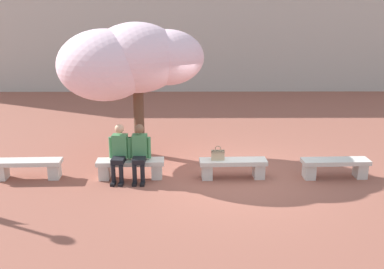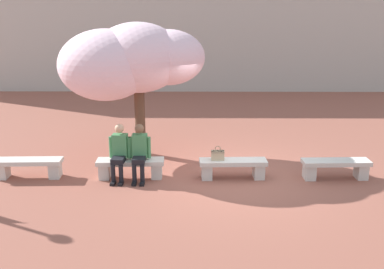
# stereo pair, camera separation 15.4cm
# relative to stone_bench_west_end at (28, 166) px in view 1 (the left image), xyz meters

# --- Properties ---
(ground_plane) EXTENTS (100.00, 100.00, 0.00)m
(ground_plane) POSITION_rel_stone_bench_west_end_xyz_m (4.76, 0.00, -0.29)
(ground_plane) COLOR #8E5142
(building_facade) EXTENTS (28.00, 4.00, 7.45)m
(building_facade) POSITION_rel_stone_bench_west_end_xyz_m (4.76, 12.87, 3.43)
(building_facade) COLOR #B7B2A8
(building_facade) RESTS_ON ground
(stone_bench_west_end) EXTENTS (1.57, 0.48, 0.45)m
(stone_bench_west_end) POSITION_rel_stone_bench_west_end_xyz_m (0.00, 0.00, 0.00)
(stone_bench_west_end) COLOR beige
(stone_bench_west_end) RESTS_ON ground
(stone_bench_near_west) EXTENTS (1.57, 0.48, 0.45)m
(stone_bench_near_west) POSITION_rel_stone_bench_west_end_xyz_m (2.38, 0.00, 0.00)
(stone_bench_near_west) COLOR beige
(stone_bench_near_west) RESTS_ON ground
(stone_bench_center) EXTENTS (1.57, 0.48, 0.45)m
(stone_bench_center) POSITION_rel_stone_bench_west_end_xyz_m (4.76, 0.00, 0.00)
(stone_bench_center) COLOR beige
(stone_bench_center) RESTS_ON ground
(stone_bench_near_east) EXTENTS (1.57, 0.48, 0.45)m
(stone_bench_near_east) POSITION_rel_stone_bench_west_end_xyz_m (7.14, 0.00, 0.00)
(stone_bench_near_east) COLOR beige
(stone_bench_near_east) RESTS_ON ground
(person_seated_left) EXTENTS (0.51, 0.70, 1.29)m
(person_seated_left) POSITION_rel_stone_bench_west_end_xyz_m (2.15, -0.05, 0.40)
(person_seated_left) COLOR black
(person_seated_left) RESTS_ON ground
(person_seated_right) EXTENTS (0.51, 0.68, 1.29)m
(person_seated_right) POSITION_rel_stone_bench_west_end_xyz_m (2.61, -0.05, 0.40)
(person_seated_right) COLOR black
(person_seated_right) RESTS_ON ground
(handbag) EXTENTS (0.30, 0.15, 0.34)m
(handbag) POSITION_rel_stone_bench_west_end_xyz_m (4.40, 0.00, 0.28)
(handbag) COLOR tan
(handbag) RESTS_ON stone_bench_center
(cherry_tree_main) EXTENTS (3.68, 2.82, 3.49)m
(cherry_tree_main) POSITION_rel_stone_bench_west_end_xyz_m (2.25, 1.68, 2.23)
(cherry_tree_main) COLOR #513828
(cherry_tree_main) RESTS_ON ground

